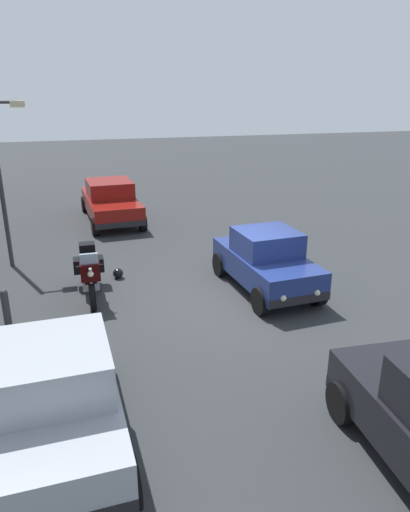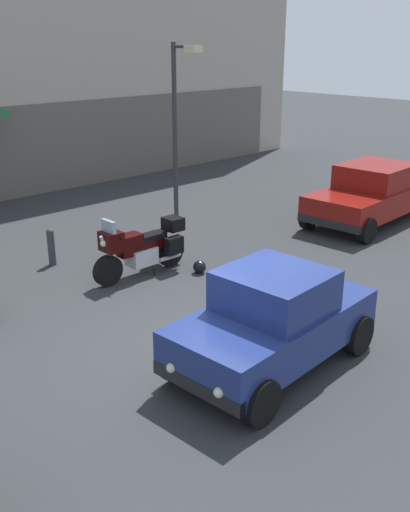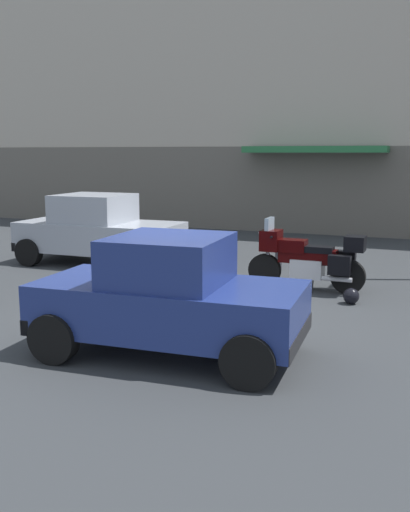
{
  "view_description": "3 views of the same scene",
  "coord_description": "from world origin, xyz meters",
  "px_view_note": "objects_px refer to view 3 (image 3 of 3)",
  "views": [
    {
      "loc": [
        -9.8,
        3.56,
        4.85
      ],
      "look_at": [
        0.29,
        0.61,
        1.09
      ],
      "focal_mm": 32.89,
      "sensor_mm": 36.0,
      "label": 1
    },
    {
      "loc": [
        -5.75,
        -6.0,
        4.7
      ],
      "look_at": [
        1.15,
        1.27,
        0.98
      ],
      "focal_mm": 41.29,
      "sensor_mm": 36.0,
      "label": 2
    },
    {
      "loc": [
        3.57,
        -7.51,
        2.59
      ],
      "look_at": [
        0.11,
        0.86,
        0.98
      ],
      "focal_mm": 40.79,
      "sensor_mm": 36.0,
      "label": 3
    }
  ],
  "objects_px": {
    "motorcycle": "(308,258)",
    "car_compact_side": "(169,297)",
    "car_wagon_end": "(99,230)",
    "bollard_curbside": "(279,249)",
    "helmet": "(351,296)"
  },
  "relations": [
    {
      "from": "car_wagon_end",
      "to": "bollard_curbside",
      "type": "relative_size",
      "value": 4.67
    },
    {
      "from": "car_wagon_end",
      "to": "bollard_curbside",
      "type": "bearing_deg",
      "value": 13.8
    },
    {
      "from": "motorcycle",
      "to": "helmet",
      "type": "relative_size",
      "value": 8.08
    },
    {
      "from": "motorcycle",
      "to": "bollard_curbside",
      "type": "height_order",
      "value": "motorcycle"
    },
    {
      "from": "motorcycle",
      "to": "bollard_curbside",
      "type": "xyz_separation_m",
      "value": [
        -1.07,
        1.84,
        -0.18
      ]
    },
    {
      "from": "motorcycle",
      "to": "helmet",
      "type": "bearing_deg",
      "value": 141.63
    },
    {
      "from": "bollard_curbside",
      "to": "motorcycle",
      "type": "bearing_deg",
      "value": -59.73
    },
    {
      "from": "motorcycle",
      "to": "car_wagon_end",
      "type": "relative_size",
      "value": 0.58
    },
    {
      "from": "motorcycle",
      "to": "car_compact_side",
      "type": "bearing_deg",
      "value": 79.39
    },
    {
      "from": "car_wagon_end",
      "to": "car_compact_side",
      "type": "bearing_deg",
      "value": -51.11
    },
    {
      "from": "motorcycle",
      "to": "car_wagon_end",
      "type": "xyz_separation_m",
      "value": [
        -5.13,
        0.73,
        0.19
      ]
    },
    {
      "from": "motorcycle",
      "to": "car_compact_side",
      "type": "distance_m",
      "value": 4.38
    },
    {
      "from": "helmet",
      "to": "bollard_curbside",
      "type": "height_order",
      "value": "bollard_curbside"
    },
    {
      "from": "helmet",
      "to": "car_compact_side",
      "type": "distance_m",
      "value": 4.01
    },
    {
      "from": "motorcycle",
      "to": "bollard_curbside",
      "type": "distance_m",
      "value": 2.14
    }
  ]
}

